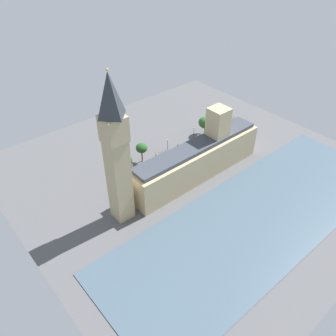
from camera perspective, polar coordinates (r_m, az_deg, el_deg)
ground_plane at (r=150.85m, az=4.10°, el=-0.81°), size 145.03×145.03×0.00m
river_thames at (r=134.49m, az=14.71°, el=-7.84°), size 44.05×130.53×0.25m
parliament_building at (r=145.43m, az=5.18°, el=1.71°), size 12.12×64.21×28.37m
clock_tower at (r=113.27m, az=-8.67°, el=2.93°), size 7.59×7.59×57.29m
double_decker_bus_near_tower at (r=167.39m, az=6.33°, el=4.40°), size 3.19×10.64×4.75m
car_white_leading at (r=164.68m, az=3.00°, el=3.26°), size 2.35×4.92×1.74m
car_dark_green_corner at (r=159.15m, az=0.46°, el=1.98°), size 1.98×4.77×1.74m
car_black_far_end at (r=153.99m, az=-1.69°, el=0.59°), size 2.39×4.54×1.74m
double_decker_bus_midblock at (r=147.57m, az=-4.89°, el=-0.56°), size 3.58×10.70×4.75m
pedestrian_opposite_hall at (r=165.53m, az=7.03°, el=3.12°), size 0.63×0.62×1.51m
pedestrian_by_river_gate at (r=169.13m, az=8.15°, el=3.85°), size 0.51×0.61×1.66m
plane_tree_trailing at (r=148.83m, az=-6.93°, el=1.29°), size 5.14×5.14×8.27m
plane_tree_kerbside at (r=175.22m, az=6.24°, el=7.56°), size 6.96×6.96×9.64m
plane_tree_under_trees at (r=153.77m, az=-4.42°, el=3.33°), size 5.25×5.25×9.54m
street_lamp_slot_10 at (r=162.88m, az=-0.06°, el=4.25°), size 0.56×0.56×5.82m
street_lamp_slot_11 at (r=171.68m, az=4.32°, el=6.17°), size 0.56×0.56×6.46m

